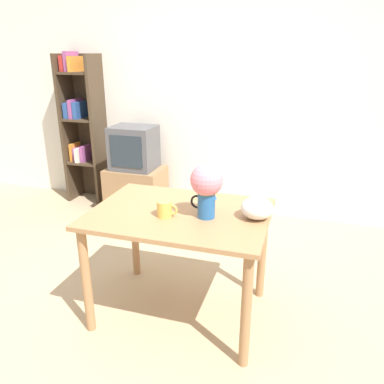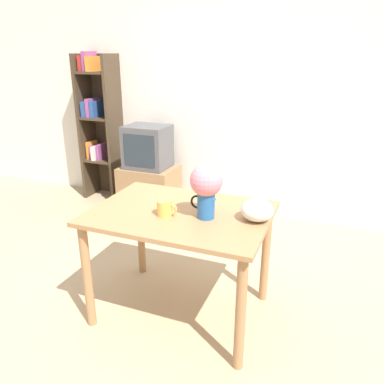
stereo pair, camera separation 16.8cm
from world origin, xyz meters
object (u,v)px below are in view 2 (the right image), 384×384
object	(u,v)px
white_bowl	(257,210)
tv_set	(148,147)
flower_vase	(206,186)
coffee_mug	(165,208)

from	to	relation	value
white_bowl	tv_set	size ratio (longest dim) A/B	0.42
flower_vase	tv_set	size ratio (longest dim) A/B	0.73
coffee_mug	tv_set	world-z (taller)	tv_set
coffee_mug	white_bowl	size ratio (longest dim) A/B	0.67
coffee_mug	tv_set	size ratio (longest dim) A/B	0.28
flower_vase	white_bowl	distance (m)	0.35
flower_vase	white_bowl	size ratio (longest dim) A/B	1.72
white_bowl	tv_set	xyz separation A→B (m)	(-1.57, 1.53, -0.08)
coffee_mug	flower_vase	bearing A→B (deg)	14.66
tv_set	coffee_mug	bearing A→B (deg)	-58.67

